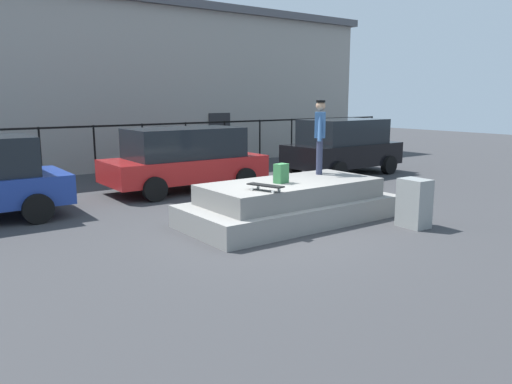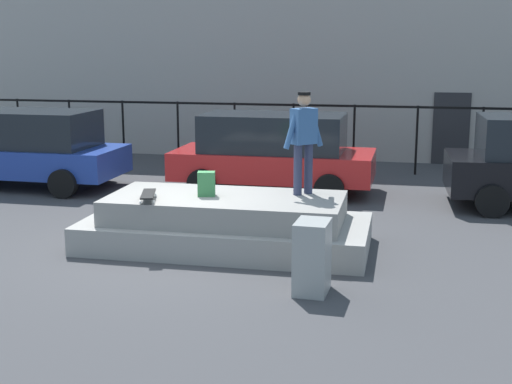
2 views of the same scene
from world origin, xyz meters
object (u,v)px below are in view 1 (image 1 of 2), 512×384
Objects in this scene: skateboarder at (320,132)px; skateboard at (265,186)px; backpack at (281,173)px; car_red_hatchback_mid at (185,158)px; car_black_hatchback_far at (343,146)px; utility_box at (414,203)px.

skateboard is (-2.35, -1.00, -0.87)m from skateboarder.
skateboard is at bearing 21.18° from backpack.
backpack is 0.09× the size of car_red_hatchback_mid.
backpack is 7.38m from car_black_hatchback_far.
car_red_hatchback_mid is at bearing 106.99° from skateboarder.
car_black_hatchback_far reaches higher than skateboard.
car_black_hatchback_far is 7.28m from utility_box.
car_black_hatchback_far is at bearing 38.65° from skateboarder.
backpack is (-1.53, -0.47, -0.77)m from skateboarder.
car_red_hatchback_mid is 4.55× the size of utility_box.
skateboard is at bearing 158.00° from utility_box.
skateboarder is at bearing 104.44° from utility_box.
skateboard is 3.14m from utility_box.
car_red_hatchback_mid reaches higher than skateboard.
car_red_hatchback_mid is (0.26, 4.64, -0.13)m from backpack.
car_black_hatchback_far reaches higher than car_red_hatchback_mid.
utility_box is (2.00, -1.85, -0.57)m from backpack.
skateboarder is 2.70m from skateboard.
utility_box is (-4.11, -5.98, -0.49)m from car_black_hatchback_far.
backpack is 2.78m from utility_box.
skateboard is at bearing -146.03° from car_black_hatchback_far.
car_black_hatchback_far reaches higher than backpack.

